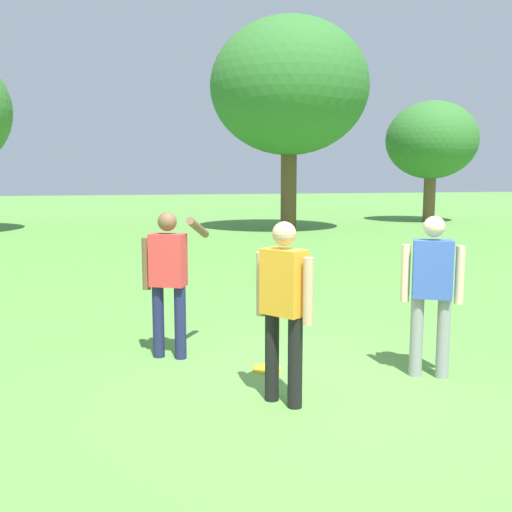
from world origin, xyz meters
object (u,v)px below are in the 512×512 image
at_px(person_catcher, 432,286).
at_px(frisbee, 267,369).
at_px(person_thrower, 169,273).
at_px(tree_broad_center, 289,88).
at_px(person_bystander, 284,301).
at_px(tree_far_right, 432,141).

distance_m(person_catcher, frisbee, 1.90).
bearing_deg(person_thrower, tree_broad_center, 66.75).
distance_m(person_thrower, person_bystander, 1.81).
height_order(person_bystander, tree_broad_center, tree_broad_center).
bearing_deg(person_bystander, tree_far_right, 55.19).
relative_size(person_thrower, tree_far_right, 0.31).
xyz_separation_m(frisbee, tree_far_right, (12.68, 17.50, 3.57)).
height_order(person_thrower, person_catcher, same).
relative_size(person_bystander, frisbee, 5.48).
xyz_separation_m(person_catcher, tree_broad_center, (3.72, 15.73, 4.29)).
bearing_deg(tree_far_right, person_thrower, -129.04).
relative_size(person_thrower, tree_broad_center, 0.21).
relative_size(person_thrower, person_bystander, 1.00).
xyz_separation_m(person_thrower, frisbee, (0.93, -0.71, -0.95)).
xyz_separation_m(person_thrower, person_catcher, (2.46, -1.33, -0.02)).
height_order(frisbee, tree_broad_center, tree_broad_center).
distance_m(person_catcher, tree_broad_center, 16.73).
bearing_deg(tree_far_right, tree_broad_center, -162.19).
relative_size(person_thrower, person_catcher, 1.00).
relative_size(frisbee, tree_broad_center, 0.04).
height_order(person_bystander, tree_far_right, tree_far_right).
bearing_deg(person_thrower, frisbee, -37.55).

